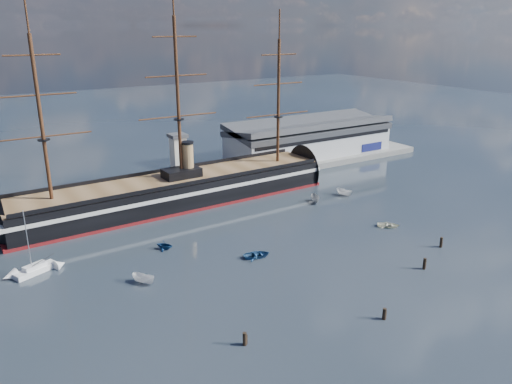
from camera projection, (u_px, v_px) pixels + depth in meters
ground at (223, 225)px, 124.62m from camera, size 600.00×600.00×0.00m
quay at (197, 182)px, 158.58m from camera, size 180.00×18.00×2.00m
warehouse at (309, 138)px, 183.46m from camera, size 63.00×21.00×11.60m
quay_tower at (179, 158)px, 149.55m from camera, size 5.00×5.00×15.00m
warship at (170, 192)px, 136.56m from camera, size 113.09×18.61×53.94m
sailboat at (35, 269)px, 100.27m from camera, size 8.79×5.49×13.56m
motorboat_a at (144, 283)px, 96.43m from camera, size 6.31×4.97×2.41m
motorboat_b at (257, 257)px, 107.35m from camera, size 2.28×3.94×1.73m
motorboat_c at (315, 202)px, 140.65m from camera, size 6.72×4.95×2.54m
motorboat_d at (165, 249)px, 111.22m from camera, size 6.54×6.08×2.29m
motorboat_e at (388, 227)px, 123.48m from camera, size 3.27×3.32×1.55m
motorboat_f at (344, 196)px, 146.22m from camera, size 6.58×3.51×2.50m
piling_near_left at (245, 345)px, 77.84m from camera, size 0.64×0.64×2.94m
piling_near_mid at (384, 319)px, 84.68m from camera, size 0.64×0.64×2.79m
piling_near_right at (424, 269)px, 102.17m from camera, size 0.64×0.64×3.13m
piling_far_right at (441, 247)px, 112.22m from camera, size 0.64×0.64×3.10m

